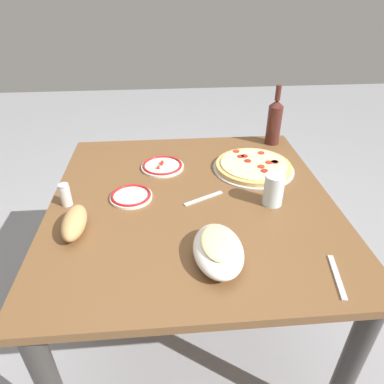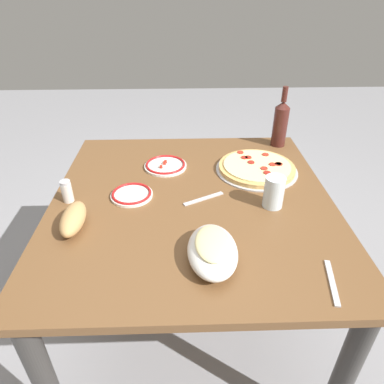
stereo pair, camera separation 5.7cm
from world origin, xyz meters
TOP-DOWN VIEW (x-y plane):
  - ground_plane at (0.00, 0.00)m, footprint 8.00×8.00m
  - dining_table at (0.00, 0.00)m, footprint 1.12×1.07m
  - pepperoni_pizza at (-0.21, 0.29)m, footprint 0.35×0.35m
  - baked_pasta_dish at (0.33, 0.05)m, footprint 0.24×0.15m
  - wine_bottle at (-0.47, 0.44)m, footprint 0.07×0.07m
  - water_glass at (0.06, 0.30)m, footprint 0.07×0.07m
  - side_plate_near at (-0.26, -0.11)m, footprint 0.19×0.19m
  - side_plate_far at (-0.02, -0.23)m, footprint 0.16×0.16m
  - bread_loaf at (0.16, -0.40)m, footprint 0.18×0.08m
  - spice_shaker at (-0.00, -0.47)m, footprint 0.04×0.04m
  - fork_left at (0.01, 0.04)m, footprint 0.09×0.16m
  - fork_right at (0.43, 0.38)m, footprint 0.17×0.05m

SIDE VIEW (x-z plane):
  - ground_plane at x=0.00m, z-range 0.00..0.00m
  - dining_table at x=0.00m, z-range 0.25..0.98m
  - fork_left at x=0.01m, z-range 0.73..0.73m
  - fork_right at x=0.43m, z-range 0.73..0.73m
  - side_plate_far at x=-0.02m, z-range 0.73..0.75m
  - side_plate_near at x=-0.26m, z-range 0.73..0.75m
  - pepperoni_pizza at x=-0.21m, z-range 0.73..0.76m
  - bread_loaf at x=0.16m, z-range 0.73..0.80m
  - baked_pasta_dish at x=0.33m, z-range 0.73..0.81m
  - spice_shaker at x=0.00m, z-range 0.73..0.82m
  - water_glass at x=0.06m, z-range 0.73..0.85m
  - wine_bottle at x=-0.47m, z-range 0.70..0.99m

